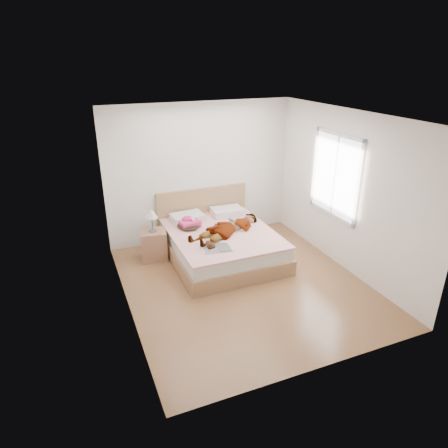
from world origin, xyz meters
name	(u,v)px	position (x,y,z in m)	size (l,w,h in m)	color
ground	(244,284)	(0.00, 0.00, 0.00)	(4.00, 4.00, 0.00)	#513119
woman	(228,226)	(0.10, 0.93, 0.62)	(0.57, 1.53, 0.21)	white
hair	(188,225)	(-0.47, 1.38, 0.55)	(0.40, 0.50, 0.07)	black
phone	(193,219)	(-0.40, 1.33, 0.67)	(0.04, 0.08, 0.01)	silver
room_shell	(335,176)	(1.77, 0.30, 1.50)	(4.00, 4.00, 4.00)	white
bed	(220,242)	(0.00, 1.04, 0.28)	(1.80, 2.08, 1.00)	olive
towel	(189,222)	(-0.45, 1.40, 0.59)	(0.39, 0.33, 0.19)	#F1419A
magazine	(217,248)	(-0.32, 0.37, 0.52)	(0.51, 0.37, 0.03)	white
coffee_mug	(223,234)	(-0.05, 0.75, 0.55)	(0.12, 0.09, 0.09)	white
plush_toy	(210,245)	(-0.41, 0.43, 0.57)	(0.16, 0.22, 0.11)	black
nightstand	(154,243)	(-1.11, 1.39, 0.31)	(0.49, 0.45, 0.94)	brown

